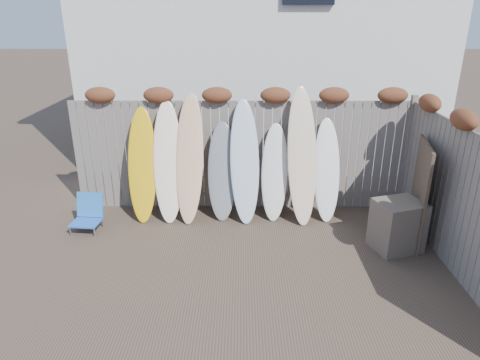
{
  "coord_description": "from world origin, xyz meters",
  "views": [
    {
      "loc": [
        0.03,
        -4.95,
        3.42
      ],
      "look_at": [
        0.0,
        1.2,
        1.0
      ],
      "focal_mm": 32.0,
      "sensor_mm": 36.0,
      "label": 1
    }
  ],
  "objects_px": {
    "beach_chair": "(88,213)",
    "surfboard_0": "(142,165)",
    "lattice_panel": "(419,193)",
    "wooden_crate": "(397,226)"
  },
  "relations": [
    {
      "from": "beach_chair",
      "to": "surfboard_0",
      "type": "relative_size",
      "value": 0.3
    },
    {
      "from": "beach_chair",
      "to": "surfboard_0",
      "type": "bearing_deg",
      "value": 29.67
    },
    {
      "from": "lattice_panel",
      "to": "surfboard_0",
      "type": "height_order",
      "value": "surfboard_0"
    },
    {
      "from": "beach_chair",
      "to": "wooden_crate",
      "type": "xyz_separation_m",
      "value": [
        4.95,
        -0.63,
        0.11
      ]
    },
    {
      "from": "lattice_panel",
      "to": "surfboard_0",
      "type": "distance_m",
      "value": 4.55
    },
    {
      "from": "lattice_panel",
      "to": "surfboard_0",
      "type": "xyz_separation_m",
      "value": [
        -4.47,
        0.84,
        0.16
      ]
    },
    {
      "from": "wooden_crate",
      "to": "lattice_panel",
      "type": "xyz_separation_m",
      "value": [
        0.38,
        0.28,
        0.41
      ]
    },
    {
      "from": "wooden_crate",
      "to": "beach_chair",
      "type": "bearing_deg",
      "value": 172.74
    },
    {
      "from": "beach_chair",
      "to": "lattice_panel",
      "type": "xyz_separation_m",
      "value": [
        5.33,
        -0.35,
        0.53
      ]
    },
    {
      "from": "wooden_crate",
      "to": "lattice_panel",
      "type": "bearing_deg",
      "value": 36.72
    }
  ]
}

